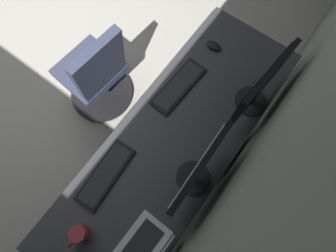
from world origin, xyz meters
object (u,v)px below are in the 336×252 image
Objects in this scene: drawer_pedestal at (192,136)px; laptop_leftmost at (148,251)px; keyboard_main at (178,86)px; monitor_primary at (197,172)px; monitor_secondary at (262,85)px; keyboard_spare at (105,175)px; mouse_main at (214,46)px; coffee_mug at (79,234)px; office_chair at (96,76)px.

drawer_pedestal is 2.26× the size of laptop_leftmost.
monitor_primary is at bearing 43.79° from keyboard_main.
drawer_pedestal is 1.44× the size of monitor_secondary.
mouse_main is at bearing 178.38° from keyboard_spare.
mouse_main is at bearing -177.11° from coffee_mug.
mouse_main is (-0.38, 0.02, 0.01)m from keyboard_main.
monitor_primary is 3.94× the size of coffee_mug.
mouse_main is at bearing -157.61° from drawer_pedestal.
laptop_leftmost is at bearing 15.47° from drawer_pedestal.
mouse_main is (-0.81, -0.39, -0.23)m from monitor_primary.
monitor_primary is 0.63m from keyboard_main.
keyboard_spare is 0.44× the size of office_chair.
monitor_secondary is at bearing 113.91° from keyboard_main.
monitor_primary reaches higher than coffee_mug.
keyboard_spare is (0.90, -0.44, -0.22)m from monitor_secondary.
office_chair is (-0.24, -1.04, -0.52)m from monitor_primary.
coffee_mug is at bearing 40.47° from office_chair.
drawer_pedestal is 1.62× the size of keyboard_spare.
monitor_primary is 0.52× the size of office_chair.
keyboard_main is 0.72m from office_chair.
laptop_leftmost is 0.38m from coffee_mug.
drawer_pedestal is 1.02m from coffee_mug.
monitor_primary is 1.03× the size of monitor_secondary.
monitor_secondary is at bearing 146.08° from drawer_pedestal.
monitor_secondary is 1.27m from coffee_mug.
laptop_leftmost reaches higher than keyboard_spare.
coffee_mug is (1.22, -0.33, -0.18)m from monitor_secondary.
office_chair is at bearing -70.53° from monitor_secondary.
keyboard_spare is at bearing 49.56° from office_chair.
monitor_primary reaches higher than mouse_main.
keyboard_spare is at bearing -55.57° from monitor_primary.
office_chair is at bearing -130.44° from keyboard_spare.
coffee_mug is at bearing 4.96° from keyboard_main.
office_chair reaches higher than drawer_pedestal.
keyboard_spare is 3.37× the size of coffee_mug.
coffee_mug is (0.15, -0.35, 0.01)m from laptop_leftmost.
keyboard_spare is (0.71, -0.01, 0.00)m from keyboard_main.
drawer_pedestal is 0.67m from mouse_main.
coffee_mug is (0.92, -0.13, 0.44)m from drawer_pedestal.
office_chair is (0.57, -0.65, -0.29)m from mouse_main.
office_chair is (-0.84, -0.72, -0.33)m from coffee_mug.
drawer_pedestal is 0.86m from office_chair.
monitor_secondary reaches higher than keyboard_main.
keyboard_main is 3.36× the size of coffee_mug.
monitor_secondary reaches higher than mouse_main.
mouse_main is 0.11× the size of office_chair.
drawer_pedestal is 1.39× the size of monitor_primary.
monitor_secondary is at bearing 109.47° from office_chair.
laptop_leftmost is at bearing 18.25° from mouse_main.
laptop_leftmost is (0.46, 0.03, -0.20)m from monitor_primary.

